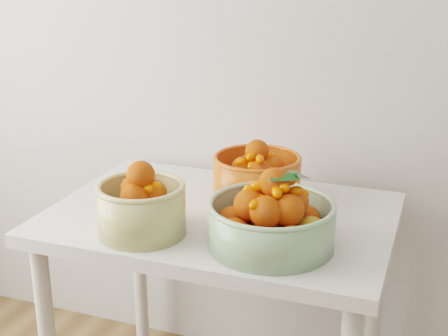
{
  "coord_description": "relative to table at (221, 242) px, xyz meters",
  "views": [
    {
      "loc": [
        0.19,
        0.01,
        1.47
      ],
      "look_at": [
        -0.37,
        1.52,
        0.92
      ],
      "focal_mm": 50.0,
      "sensor_mm": 36.0,
      "label": 1
    }
  ],
  "objects": [
    {
      "name": "bowl_orange",
      "position": [
        0.07,
        0.13,
        0.17
      ],
      "size": [
        0.34,
        0.34,
        0.19
      ],
      "rotation": [
        0.0,
        0.0,
        0.29
      ],
      "color": "#D74812",
      "rests_on": "table"
    },
    {
      "name": "table",
      "position": [
        0.0,
        0.0,
        0.0
      ],
      "size": [
        1.0,
        0.7,
        0.75
      ],
      "color": "silver",
      "rests_on": "ground"
    },
    {
      "name": "bowl_green",
      "position": [
        0.2,
        -0.17,
        0.17
      ],
      "size": [
        0.43,
        0.43,
        0.21
      ],
      "rotation": [
        0.0,
        0.0,
        0.37
      ],
      "color": "#8BAE80",
      "rests_on": "table"
    },
    {
      "name": "bowl_cream",
      "position": [
        -0.15,
        -0.21,
        0.17
      ],
      "size": [
        0.3,
        0.3,
        0.21
      ],
      "rotation": [
        0.0,
        0.0,
        0.27
      ],
      "color": "tan",
      "rests_on": "table"
    }
  ]
}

